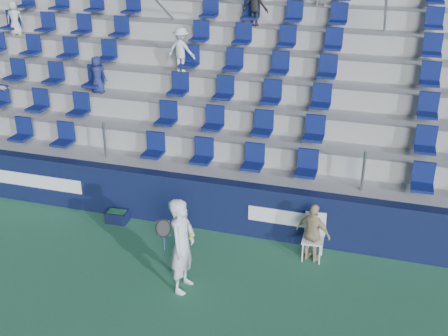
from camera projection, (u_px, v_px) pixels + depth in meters
The scene contains 7 objects.
ground at pixel (168, 315), 10.05m from camera, with size 70.00×70.00×0.00m, color #2E6C48.
sponsor_wall at pixel (220, 205), 12.54m from camera, with size 24.00×0.32×1.20m.
grandstand at pixel (271, 79), 16.33m from camera, with size 24.00×8.17×6.63m.
tennis_player at pixel (182, 245), 10.38m from camera, with size 0.69×0.71×1.91m.
line_judge_chair at pixel (314, 233), 11.55m from camera, with size 0.45×0.46×0.99m.
line_judge at pixel (313, 233), 11.38m from camera, with size 0.75×0.31×1.28m, color tan.
ball_bin at pixel (117, 216), 13.01m from camera, with size 0.52×0.36×0.28m.
Camera 1 is at (3.29, -7.40, 6.58)m, focal length 45.00 mm.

